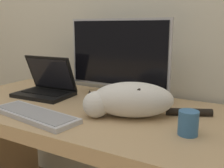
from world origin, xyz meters
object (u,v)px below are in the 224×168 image
Objects in this scene: coffee_mug at (188,123)px; laptop at (46,87)px; monitor at (118,61)px; cat at (129,99)px; external_keyboard at (34,114)px.

laptop is at bearing 168.73° from coffee_mug.
monitor is 1.78× the size of laptop.
monitor reaches higher than laptop.
laptop is 3.51× the size of coffee_mug.
monitor is 0.43m from laptop.
cat is at bearing -51.77° from monitor.
coffee_mug is at bearing -13.80° from laptop.
monitor is at bearing 75.15° from external_keyboard.
external_keyboard is (0.21, -0.29, -0.03)m from laptop.
coffee_mug is (0.61, 0.13, 0.03)m from external_keyboard.
cat is at bearing 164.81° from coffee_mug.
cat is (0.35, 0.20, 0.06)m from external_keyboard.
laptop reaches higher than external_keyboard.
laptop is 0.69× the size of external_keyboard.
external_keyboard is at bearing -57.36° from laptop.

